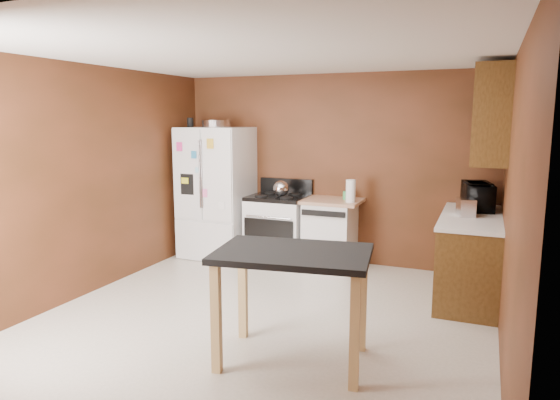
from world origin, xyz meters
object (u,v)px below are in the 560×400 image
Objects in this scene: kettle at (281,189)px; refrigerator at (216,192)px; green_canister at (347,195)px; toaster at (466,207)px; dishwasher at (330,233)px; microwave at (477,198)px; island at (293,269)px; paper_towel at (351,191)px; pen_cup at (190,122)px; gas_range at (278,228)px; roasting_pan at (216,124)px.

refrigerator is at bearing 179.95° from kettle.
refrigerator reaches higher than green_canister.
dishwasher is (-1.65, 0.54, -0.54)m from toaster.
microwave is 3.39m from refrigerator.
toaster is at bearing 60.28° from island.
paper_towel is (0.95, -0.02, 0.02)m from kettle.
island is (0.48, -2.59, 0.31)m from dishwasher.
paper_towel is at bearing -19.89° from dishwasher.
pen_cup is at bearing -175.93° from dishwasher.
paper_towel is 1.16m from gas_range.
toaster reaches higher than island.
gas_range is (-0.91, -0.11, -0.48)m from green_canister.
pen_cup is at bearing -177.61° from kettle.
pen_cup reaches higher than toaster.
dishwasher is at bearing 7.44° from kettle.
pen_cup is at bearing -168.49° from roasting_pan.
green_canister is at bearing 4.75° from roasting_pan.
paper_towel is at bearing -0.58° from refrigerator.
dishwasher is (-1.76, 0.13, -0.59)m from microwave.
refrigerator reaches higher than dishwasher.
toaster is (1.46, -0.62, 0.05)m from green_canister.
gas_range is at bearing 2.70° from roasting_pan.
microwave is 1.86m from dishwasher.
paper_towel is 1.11× the size of toaster.
gas_range is at bearing -178.06° from dishwasher.
refrigerator is 2.02× the size of dishwasher.
toaster is 0.20× the size of island.
paper_towel reaches higher than kettle.
roasting_pan is 0.22× the size of refrigerator.
roasting_pan is at bearing 65.45° from refrigerator.
refrigerator reaches higher than paper_towel.
green_canister is at bearing 118.26° from paper_towel.
green_canister is at bearing 6.79° from gas_range.
toaster is 0.50× the size of microwave.
paper_towel is (1.91, -0.04, -0.82)m from roasting_pan.
refrigerator is (-0.01, -0.02, -0.95)m from roasting_pan.
gas_range is at bearing 175.46° from paper_towel.
kettle is 2.04× the size of green_canister.
microwave is at bearing -1.16° from kettle.
microwave is at bearing -0.84° from refrigerator.
island is (1.20, -2.57, 0.30)m from gas_range.
dishwasher is 0.69× the size of island.
roasting_pan reaches higher than green_canister.
toaster is 0.23× the size of gas_range.
island is (-1.28, -2.46, -0.28)m from microwave.
toaster is at bearing -23.04° from green_canister.
green_canister reaches higher than dishwasher.
microwave is at bearing -2.55° from gas_range.
kettle is 0.55m from gas_range.
refrigerator is at bearing 130.06° from island.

